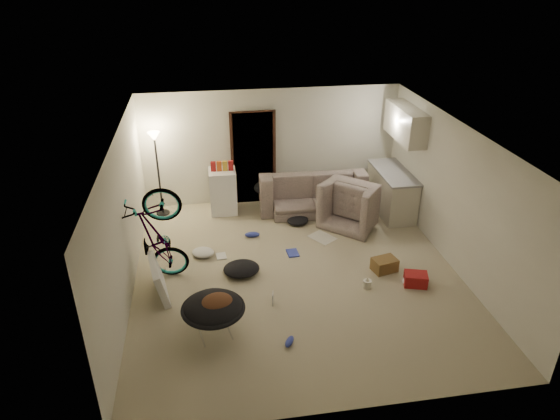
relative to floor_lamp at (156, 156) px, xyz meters
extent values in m
cube|color=tan|center=(2.40, -2.65, -1.32)|extent=(5.50, 6.00, 0.02)
cube|color=white|center=(2.40, -2.65, 1.20)|extent=(5.50, 6.00, 0.02)
cube|color=silver|center=(2.40, 0.36, -0.06)|extent=(5.50, 0.02, 2.50)
cube|color=silver|center=(2.40, -5.66, -0.06)|extent=(5.50, 0.02, 2.50)
cube|color=silver|center=(-0.36, -2.65, -0.06)|extent=(0.02, 6.00, 2.50)
cube|color=silver|center=(5.16, -2.65, -0.06)|extent=(0.02, 6.00, 2.50)
cube|color=black|center=(2.00, 0.32, -0.29)|extent=(0.85, 0.10, 2.04)
cube|color=#381E13|center=(2.00, 0.29, -0.29)|extent=(0.97, 0.04, 2.10)
cylinder|color=black|center=(0.00, 0.00, -1.29)|extent=(0.28, 0.28, 0.03)
cylinder|color=black|center=(0.00, 0.00, -0.46)|extent=(0.04, 0.04, 1.70)
cone|color=#FFE0A5|center=(0.00, 0.00, 0.41)|extent=(0.24, 0.24, 0.18)
cube|color=beige|center=(4.83, -0.65, -0.87)|extent=(0.60, 1.50, 0.88)
cube|color=gray|center=(4.83, -0.65, -0.41)|extent=(0.64, 1.54, 0.04)
cube|color=beige|center=(4.96, -0.65, 0.64)|extent=(0.38, 1.40, 0.65)
imported|color=#373E37|center=(3.18, -0.20, -0.98)|extent=(2.28, 0.95, 0.66)
imported|color=#373E37|center=(3.96, -0.98, -0.95)|extent=(1.45, 1.44, 0.71)
imported|color=black|center=(0.10, -2.50, -0.83)|extent=(1.85, 0.89, 1.04)
imported|color=maroon|center=(1.86, -3.52, -1.30)|extent=(0.23, 0.19, 0.02)
cube|color=white|center=(1.30, -0.10, -0.83)|extent=(0.56, 0.56, 0.95)
cube|color=maroon|center=(1.13, -0.10, -0.31)|extent=(0.11, 0.08, 0.30)
cube|color=#D8551B|center=(1.25, -0.10, -0.31)|extent=(0.10, 0.07, 0.30)
cube|color=gold|center=(1.37, -0.10, -0.31)|extent=(0.11, 0.08, 0.30)
cube|color=maroon|center=(1.49, -0.10, -0.31)|extent=(0.11, 0.08, 0.30)
cylinder|color=silver|center=(0.93, -4.02, -1.10)|extent=(0.60, 0.60, 0.42)
ellipsoid|color=black|center=(0.93, -4.02, -0.84)|extent=(0.85, 0.85, 0.36)
torus|color=black|center=(0.93, -4.02, -0.84)|extent=(0.91, 0.91, 0.07)
ellipsoid|color=#532F1C|center=(0.98, -4.05, -0.73)|extent=(0.60, 0.55, 0.22)
ellipsoid|color=black|center=(2.23, -0.20, -0.77)|extent=(0.57, 0.47, 0.28)
cube|color=silver|center=(0.10, -2.90, -1.02)|extent=(0.38, 0.91, 0.59)
cube|color=brown|center=(3.93, -2.82, -1.19)|extent=(0.46, 0.38, 0.23)
cube|color=maroon|center=(4.30, -3.32, -1.20)|extent=(0.44, 0.37, 0.22)
cylinder|color=beige|center=(3.48, -3.27, -1.24)|extent=(0.14, 0.14, 0.14)
cone|color=beige|center=(3.48, -3.27, -1.14)|extent=(0.08, 0.08, 0.06)
cube|color=beige|center=(3.13, -1.54, -1.30)|extent=(0.58, 0.61, 0.01)
cube|color=#2D3AA4|center=(2.45, -2.03, -1.29)|extent=(0.22, 0.29, 0.03)
cube|color=silver|center=(1.14, -1.93, -1.30)|extent=(0.20, 0.25, 0.02)
ellipsoid|color=#2D3AA4|center=(1.78, -1.30, -1.25)|extent=(0.30, 0.14, 0.11)
ellipsoid|color=slate|center=(2.40, -0.15, -1.26)|extent=(0.30, 0.22, 0.10)
ellipsoid|color=#2D3AA4|center=(1.97, -4.40, -1.26)|extent=(0.20, 0.26, 0.09)
ellipsoid|color=slate|center=(0.87, -3.17, -1.25)|extent=(0.30, 0.27, 0.11)
ellipsoid|color=white|center=(4.17, -3.21, -1.26)|extent=(0.25, 0.26, 0.09)
ellipsoid|color=black|center=(1.46, -2.53, -1.21)|extent=(0.65, 0.56, 0.20)
ellipsoid|color=black|center=(2.76, -0.89, -1.24)|extent=(0.57, 0.54, 0.14)
ellipsoid|color=silver|center=(0.81, -1.83, -1.24)|extent=(0.52, 0.49, 0.13)
camera|label=1|loc=(0.98, -9.75, 3.60)|focal=32.00mm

